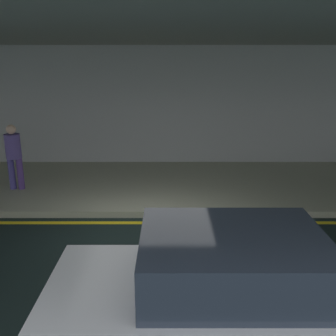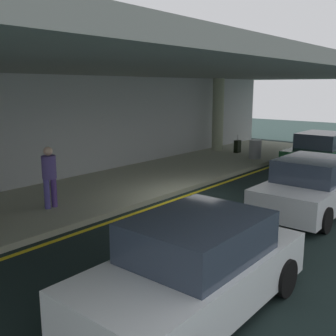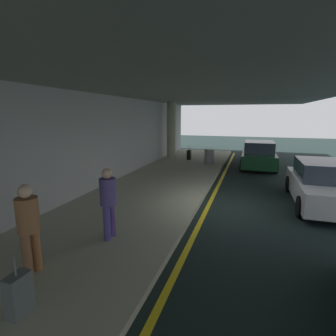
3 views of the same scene
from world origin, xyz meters
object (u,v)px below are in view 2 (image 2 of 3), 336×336
at_px(trash_bin_steel, 255,149).
at_px(car_white_no2, 195,268).
at_px(car_white, 311,187).
at_px(car_dark_green, 320,151).
at_px(support_column_center, 218,115).
at_px(suitcase_upright_primary, 237,146).
at_px(traveler_with_luggage, 49,173).

bearing_deg(trash_bin_steel, car_white_no2, -156.49).
distance_m(car_white, car_dark_green, 6.55).
bearing_deg(trash_bin_steel, car_white, -141.22).
height_order(support_column_center, suitcase_upright_primary, support_column_center).
bearing_deg(traveler_with_luggage, car_dark_green, -83.08).
bearing_deg(support_column_center, suitcase_upright_primary, -92.30).
height_order(car_white, suitcase_upright_primary, car_white).
distance_m(car_white_no2, traveler_with_luggage, 6.09).
relative_size(support_column_center, trash_bin_steel, 4.29).
height_order(suitcase_upright_primary, trash_bin_steel, suitcase_upright_primary).
relative_size(car_dark_green, suitcase_upright_primary, 4.56).
distance_m(car_dark_green, traveler_with_luggage, 11.39).
bearing_deg(car_white, support_column_center, -130.98).
bearing_deg(car_white_no2, traveler_with_luggage, 74.27).
xyz_separation_m(car_white_no2, suitcase_upright_primary, (12.87, 6.65, -0.25)).
bearing_deg(support_column_center, traveler_with_luggage, -170.18).
xyz_separation_m(traveler_with_luggage, suitcase_upright_primary, (11.39, 0.76, -0.65)).
height_order(car_white, car_dark_green, same).
xyz_separation_m(car_white, trash_bin_steel, (5.90, 4.74, -0.14)).
height_order(car_dark_green, traveler_with_luggage, traveler_with_luggage).
relative_size(traveler_with_luggage, trash_bin_steel, 1.98).
bearing_deg(car_dark_green, car_white, 16.05).
bearing_deg(trash_bin_steel, traveler_with_luggage, 176.22).
relative_size(support_column_center, car_white, 0.89).
relative_size(car_white_no2, trash_bin_steel, 4.82).
bearing_deg(car_white_no2, car_dark_green, 9.34).
relative_size(support_column_center, car_dark_green, 0.89).
distance_m(suitcase_upright_primary, trash_bin_steel, 1.72).
bearing_deg(trash_bin_steel, suitcase_upright_primary, 57.50).
bearing_deg(traveler_with_luggage, car_white, -115.05).
xyz_separation_m(traveler_with_luggage, trash_bin_steel, (10.47, -0.69, -0.54)).
xyz_separation_m(car_white, suitcase_upright_primary, (6.82, 6.18, -0.25)).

